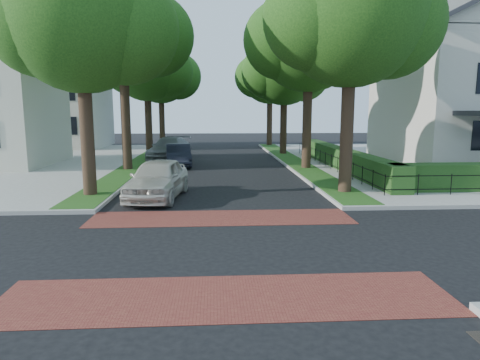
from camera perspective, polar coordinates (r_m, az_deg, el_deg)
name	(u,v)px	position (r m, az deg, el deg)	size (l,w,h in m)	color
ground	(223,247)	(11.79, -2.27, -8.91)	(120.00, 120.00, 0.00)	black
crosswalk_far	(221,218)	(14.86, -2.53, -5.05)	(9.00, 2.20, 0.01)	maroon
crosswalk_near	(227,297)	(8.80, -1.81, -15.36)	(9.00, 2.20, 0.01)	maroon
grass_strip_ne	(292,160)	(31.02, 7.01, 2.65)	(1.60, 29.80, 0.02)	#164714
grass_strip_nw	(141,161)	(30.94, -13.09, 2.47)	(1.60, 29.80, 0.02)	#164714
tree_right_near	(352,15)	(19.74, 14.72, 20.50)	(7.75, 6.67, 10.66)	black
tree_right_mid	(310,38)	(27.43, 9.32, 18.16)	(8.25, 7.09, 11.22)	black
tree_right_far	(285,70)	(36.05, 6.03, 14.32)	(7.25, 6.23, 9.74)	black
tree_right_back	(271,75)	(44.96, 4.11, 13.78)	(7.50, 6.45, 10.20)	black
tree_left_near	(85,21)	(19.48, -19.99, 19.33)	(7.50, 6.45, 10.20)	black
tree_left_mid	(125,30)	(27.35, -15.13, 18.75)	(8.00, 6.88, 11.48)	black
tree_left_far	(148,67)	(35.96, -12.12, 14.52)	(7.00, 6.02, 9.86)	black
tree_left_back	(162,73)	(44.90, -10.37, 13.85)	(7.75, 6.66, 10.44)	black
hedge_main_road	(341,158)	(27.53, 13.30, 2.88)	(1.00, 18.00, 1.20)	#193E15
fence_main_road	(328,160)	(27.32, 11.68, 2.58)	(0.06, 18.00, 0.90)	black
house_left_far	(56,96)	(45.84, -23.30, 10.19)	(10.00, 9.00, 10.14)	beige
parked_car_front	(158,179)	(18.31, -10.93, 0.17)	(1.99, 4.93, 1.68)	beige
parked_car_middle	(178,155)	(28.81, -8.22, 3.28)	(1.56, 4.48, 1.48)	black
parked_car_rear	(170,149)	(32.83, -9.38, 4.15)	(2.35, 5.79, 1.68)	gray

